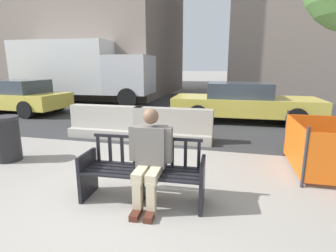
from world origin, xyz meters
name	(u,v)px	position (x,y,z in m)	size (l,w,h in m)	color
ground_plane	(118,206)	(0.00, 0.00, 0.00)	(200.00, 200.00, 0.00)	gray
street_asphalt	(198,108)	(0.00, 8.70, 0.00)	(120.00, 12.00, 0.01)	#333335
street_bench	(143,174)	(0.28, 0.23, 0.40)	(1.71, 0.60, 0.88)	black
seated_person	(150,156)	(0.40, 0.18, 0.69)	(0.58, 0.74, 1.31)	#66605B
jersey_barrier_centre	(173,128)	(0.03, 3.26, 0.34)	(2.00, 0.69, 0.84)	#9E998E
jersey_barrier_left	(108,124)	(-1.76, 3.28, 0.34)	(2.00, 0.68, 0.84)	#ADA89E
car_taxi_near	(17,97)	(-6.94, 5.77, 0.67)	(4.23, 2.07, 1.32)	#DBC64C
car_sedan_mid	(243,102)	(1.82, 6.24, 0.65)	(4.81, 1.99, 1.31)	#DBC64C
delivery_truck	(80,70)	(-5.97, 8.94, 1.69)	(6.88, 2.54, 3.05)	silver
trash_bin	(7,139)	(-2.87, 1.14, 0.45)	(0.50, 0.50, 0.90)	#232326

